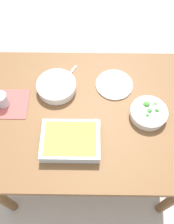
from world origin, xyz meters
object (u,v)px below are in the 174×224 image
(broccoli_bowl, at_px, (149,113))
(spoon_by_stew, at_px, (66,78))
(drink_cup, at_px, (2,100))
(side_plate, at_px, (114,85))
(stew_bowl, at_px, (56,86))
(baking_dish, at_px, (70,140))

(broccoli_bowl, relative_size, spoon_by_stew, 1.29)
(drink_cup, distance_m, side_plate, 0.65)
(stew_bowl, distance_m, baking_dish, 0.36)
(baking_dish, height_order, drink_cup, drink_cup)
(broccoli_bowl, bearing_deg, stew_bowl, 161.74)
(stew_bowl, height_order, broccoli_bowl, broccoli_bowl)
(stew_bowl, height_order, spoon_by_stew, stew_bowl)
(drink_cup, distance_m, spoon_by_stew, 0.40)
(stew_bowl, xyz_separation_m, baking_dish, (0.10, -0.34, 0.00))
(stew_bowl, relative_size, side_plate, 1.06)
(stew_bowl, distance_m, side_plate, 0.34)
(broccoli_bowl, bearing_deg, drink_cup, 175.47)
(stew_bowl, bearing_deg, drink_cup, -160.31)
(baking_dish, height_order, side_plate, baking_dish)
(broccoli_bowl, xyz_separation_m, baking_dish, (-0.42, -0.17, 0.00))
(baking_dish, bearing_deg, side_plate, 57.26)
(stew_bowl, xyz_separation_m, side_plate, (0.34, 0.03, -0.03))
(baking_dish, bearing_deg, broccoli_bowl, 22.37)
(broccoli_bowl, bearing_deg, side_plate, 130.72)
(baking_dish, bearing_deg, spoon_by_stew, 96.33)
(spoon_by_stew, bearing_deg, drink_cup, -151.31)
(side_plate, bearing_deg, broccoli_bowl, -49.28)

